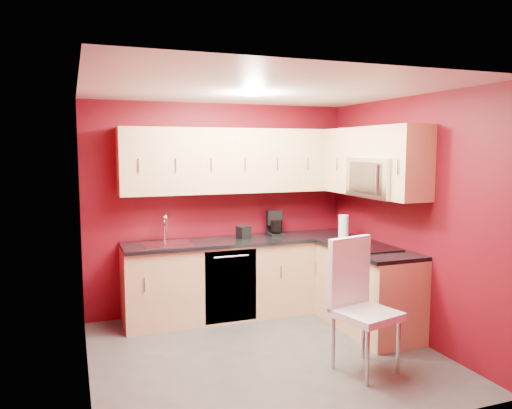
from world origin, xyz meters
TOP-DOWN VIEW (x-y plane):
  - floor at (0.00, 0.00)m, footprint 3.20×3.20m
  - ceiling at (0.00, 0.00)m, footprint 3.20×3.20m
  - wall_back at (0.00, 1.50)m, footprint 3.20×0.00m
  - wall_front at (0.00, -1.50)m, footprint 3.20×0.00m
  - wall_left at (-1.60, 0.00)m, footprint 0.00×3.00m
  - wall_right at (1.60, 0.00)m, footprint 0.00×3.00m
  - base_cabinets_back at (0.20, 1.20)m, footprint 2.80×0.60m
  - base_cabinets_right at (1.30, 0.25)m, footprint 0.60×1.30m
  - countertop_back at (0.20, 1.19)m, footprint 2.80×0.63m
  - countertop_right at (1.29, 0.23)m, footprint 0.63×1.27m
  - upper_cabinets_back at (0.20, 1.32)m, footprint 2.80×0.35m
  - upper_cabinets_right at (1.42, 0.44)m, footprint 0.35×1.55m
  - microwave at (1.39, 0.20)m, footprint 0.42×0.76m
  - cooktop at (1.28, 0.20)m, footprint 0.50×0.55m
  - sink at (-0.70, 1.20)m, footprint 0.52×0.42m
  - dishwasher_front at (-0.05, 0.91)m, footprint 0.60×0.02m
  - downlight at (0.00, 0.30)m, footprint 0.20×0.20m
  - coffee_maker at (0.64, 1.27)m, footprint 0.19×0.25m
  - napkin_holder at (0.21, 1.22)m, footprint 0.16×0.16m
  - paper_towel at (1.31, 0.80)m, footprint 0.17×0.17m
  - dining_chair at (0.70, -0.65)m, footprint 0.58×0.60m

SIDE VIEW (x-z plane):
  - floor at x=0.00m, z-range 0.00..0.00m
  - base_cabinets_back at x=0.20m, z-range 0.00..0.87m
  - base_cabinets_right at x=1.30m, z-range 0.00..0.87m
  - dishwasher_front at x=-0.05m, z-range 0.03..0.84m
  - dining_chair at x=0.70m, z-range 0.00..1.18m
  - countertop_back at x=0.20m, z-range 0.87..0.91m
  - countertop_right at x=1.29m, z-range 0.87..0.91m
  - cooktop at x=1.28m, z-range 0.91..0.92m
  - sink at x=-0.70m, z-range 0.77..1.12m
  - napkin_holder at x=0.21m, z-range 0.91..1.06m
  - paper_towel at x=1.31m, z-range 0.91..1.19m
  - coffee_maker at x=0.64m, z-range 0.91..1.21m
  - wall_back at x=0.00m, z-range -0.35..2.85m
  - wall_front at x=0.00m, z-range -0.35..2.85m
  - wall_left at x=-1.60m, z-range -0.25..2.75m
  - wall_right at x=1.60m, z-range -0.25..2.75m
  - microwave at x=1.39m, z-range 1.45..1.87m
  - upper_cabinets_back at x=0.20m, z-range 1.45..2.20m
  - upper_cabinets_right at x=1.42m, z-range 1.51..2.26m
  - downlight at x=0.00m, z-range 2.48..2.49m
  - ceiling at x=0.00m, z-range 2.50..2.50m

